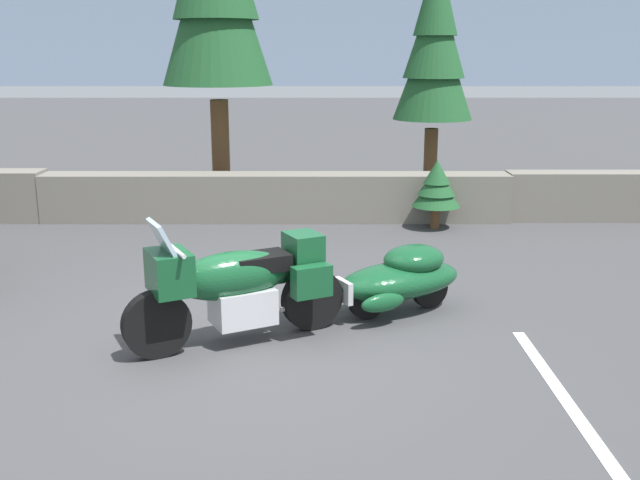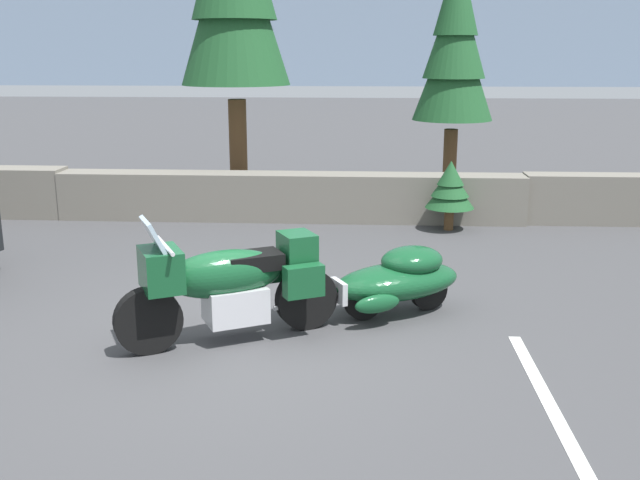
{
  "view_description": "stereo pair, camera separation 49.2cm",
  "coord_description": "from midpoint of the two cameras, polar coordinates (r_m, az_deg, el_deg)",
  "views": [
    {
      "loc": [
        0.76,
        -6.88,
        2.85
      ],
      "look_at": [
        0.79,
        0.89,
        0.85
      ],
      "focal_mm": 41.25,
      "sensor_mm": 36.0,
      "label": 1
    },
    {
      "loc": [
        1.25,
        -6.87,
        2.85
      ],
      "look_at": [
        0.79,
        0.89,
        0.85
      ],
      "focal_mm": 41.25,
      "sensor_mm": 36.0,
      "label": 2
    }
  ],
  "objects": [
    {
      "name": "pine_tree_secondary",
      "position": [
        14.66,
        7.66,
        14.84
      ],
      "size": [
        1.54,
        1.54,
        4.76
      ],
      "color": "brown",
      "rests_on": "ground"
    },
    {
      "name": "stone_guard_wall",
      "position": [
        12.75,
        -6.5,
        3.37
      ],
      "size": [
        24.0,
        0.61,
        0.87
      ],
      "color": "slate",
      "rests_on": "ground"
    },
    {
      "name": "ground_plane",
      "position": [
        7.51,
        -8.01,
        -8.01
      ],
      "size": [
        80.0,
        80.0,
        0.0
      ],
      "primitive_type": "plane",
      "color": "#424244"
    },
    {
      "name": "parking_stripe_marker",
      "position": [
        6.35,
        16.92,
        -12.87
      ],
      "size": [
        0.12,
        3.6,
        0.01
      ],
      "primitive_type": "cube",
      "color": "silver",
      "rests_on": "ground"
    },
    {
      "name": "touring_motorcycle",
      "position": [
        7.36,
        -8.63,
        -3.37
      ],
      "size": [
        2.13,
        1.35,
        1.33
      ],
      "color": "black",
      "rests_on": "ground"
    },
    {
      "name": "distant_ridgeline",
      "position": [
        102.57,
        -0.85,
        17.34
      ],
      "size": [
        240.0,
        80.0,
        16.0
      ],
      "primitive_type": "cube",
      "color": "#7F93AD",
      "rests_on": "ground"
    },
    {
      "name": "car_shaped_trailer",
      "position": [
        8.2,
        4.32,
        -2.92
      ],
      "size": [
        2.13,
        1.32,
        0.76
      ],
      "color": "black",
      "rests_on": "ground"
    },
    {
      "name": "pine_sapling_near",
      "position": [
        12.17,
        7.64,
        4.2
      ],
      "size": [
        0.8,
        0.8,
        1.14
      ],
      "color": "brown",
      "rests_on": "ground"
    }
  ]
}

